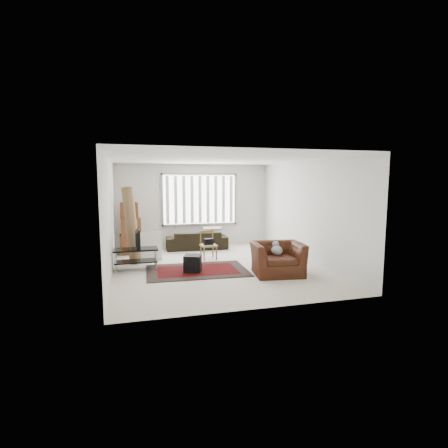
# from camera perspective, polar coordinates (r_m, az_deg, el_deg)

# --- Properties ---
(room) EXTENTS (6.00, 6.02, 2.71)m
(room) POSITION_cam_1_polar(r_m,az_deg,el_deg) (9.14, -1.95, 4.51)
(room) COLOR beige
(room) RESTS_ON ground
(persian_rug) EXTENTS (2.48, 1.71, 0.02)m
(persian_rug) POSITION_cam_1_polar(r_m,az_deg,el_deg) (8.55, -4.40, -7.58)
(persian_rug) COLOR black
(persian_rug) RESTS_ON ground
(tv_stand) EXTENTS (1.06, 0.48, 0.53)m
(tv_stand) POSITION_cam_1_polar(r_m,az_deg,el_deg) (8.82, -14.21, -4.84)
(tv_stand) COLOR black
(tv_stand) RESTS_ON ground
(tv) EXTENTS (0.11, 0.86, 0.49)m
(tv) POSITION_cam_1_polar(r_m,az_deg,el_deg) (8.75, -14.29, -2.33)
(tv) COLOR black
(tv) RESTS_ON tv_stand
(subwoofer) EXTENTS (0.50, 0.50, 0.39)m
(subwoofer) POSITION_cam_1_polar(r_m,az_deg,el_deg) (8.41, -5.13, -6.39)
(subwoofer) COLOR black
(subwoofer) RESTS_ON persian_rug
(moving_boxes) EXTENTS (0.64, 0.58, 1.53)m
(moving_boxes) POSITION_cam_1_polar(r_m,az_deg,el_deg) (10.77, -15.05, -0.93)
(moving_boxes) COLOR brown
(moving_boxes) RESTS_ON ground
(white_flatpack) EXTENTS (0.63, 0.26, 0.78)m
(white_flatpack) POSITION_cam_1_polar(r_m,az_deg,el_deg) (9.81, -11.96, -3.50)
(white_flatpack) COLOR silver
(white_flatpack) RESTS_ON ground
(rolled_rug) EXTENTS (0.54, 0.80, 2.01)m
(rolled_rug) POSITION_cam_1_polar(r_m,az_deg,el_deg) (9.57, -14.92, -0.14)
(rolled_rug) COLOR brown
(rolled_rug) RESTS_ON ground
(sofa) EXTENTS (1.98, 0.95, 0.74)m
(sofa) POSITION_cam_1_polar(r_m,az_deg,el_deg) (11.17, -4.46, -2.19)
(sofa) COLOR black
(sofa) RESTS_ON ground
(side_chair) EXTENTS (0.44, 0.44, 0.78)m
(side_chair) POSITION_cam_1_polar(r_m,az_deg,el_deg) (9.71, -2.58, -3.23)
(side_chair) COLOR #8C7F5B
(side_chair) RESTS_ON ground
(armchair) EXTENTS (1.28, 1.15, 0.85)m
(armchair) POSITION_cam_1_polar(r_m,az_deg,el_deg) (8.23, 8.72, -5.23)
(armchair) COLOR #3B190C
(armchair) RESTS_ON ground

